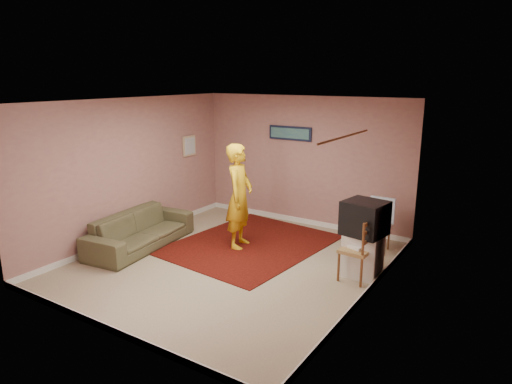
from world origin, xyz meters
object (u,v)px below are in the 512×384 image
Objects in this scene: chair_a at (378,222)px; chair_b at (356,242)px; tv_cabinet at (363,255)px; sofa at (140,230)px; person at (239,196)px; crt_tv at (365,218)px.

chair_a is 0.89× the size of chair_b.
chair_b is (-0.04, -0.20, 0.26)m from tv_cabinet.
sofa is at bearing -75.99° from chair_b.
sofa is at bearing 108.77° from person.
tv_cabinet is at bearing 171.19° from chair_b.
tv_cabinet is 0.36× the size of person.
person is (1.47, 0.97, 0.61)m from sofa.
chair_b is at bearing -85.09° from sofa.
chair_b is (0.10, -1.32, 0.07)m from chair_a.
sofa is at bearing -154.93° from chair_a.
crt_tv is 2.27m from person.
tv_cabinet is 0.33m from chair_b.
crt_tv reaches higher than chair_a.
crt_tv reaches higher than sofa.
person is at bearing -170.77° from crt_tv.
crt_tv is 0.39m from chair_b.
chair_a is 4.17m from sofa.
chair_b is at bearing -101.33° from tv_cabinet.
chair_b is at bearing -110.27° from person.
chair_b reaches higher than chair_a.
crt_tv is 1.44× the size of chair_a.
tv_cabinet reaches higher than sofa.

